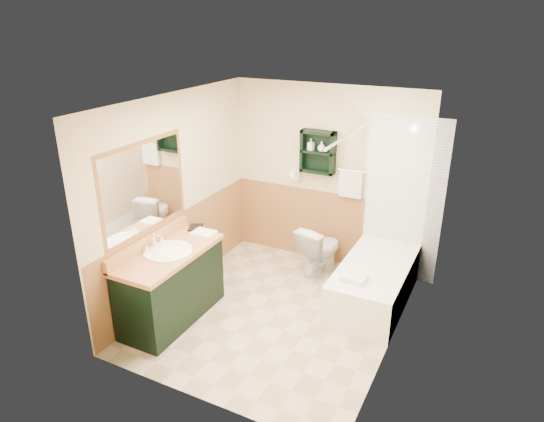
% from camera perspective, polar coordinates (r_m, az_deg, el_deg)
% --- Properties ---
extents(floor, '(3.00, 3.00, 0.00)m').
position_cam_1_polar(floor, '(5.68, 0.45, -11.91)').
color(floor, beige).
rests_on(floor, ground).
extents(back_wall, '(2.60, 0.04, 2.40)m').
position_cam_1_polar(back_wall, '(6.42, 6.51, 4.04)').
color(back_wall, '#F6EAC1').
rests_on(back_wall, ground).
extents(left_wall, '(0.04, 3.00, 2.40)m').
position_cam_1_polar(left_wall, '(5.77, -11.36, 1.61)').
color(left_wall, '#F6EAC1').
rests_on(left_wall, ground).
extents(right_wall, '(0.04, 3.00, 2.40)m').
position_cam_1_polar(right_wall, '(4.73, 15.03, -3.48)').
color(right_wall, '#F6EAC1').
rests_on(right_wall, ground).
extents(ceiling, '(2.60, 3.00, 0.04)m').
position_cam_1_polar(ceiling, '(4.76, 0.54, 12.94)').
color(ceiling, white).
rests_on(ceiling, back_wall).
extents(wainscot_left, '(2.98, 2.98, 1.00)m').
position_cam_1_polar(wainscot_left, '(6.03, -10.59, -4.68)').
color(wainscot_left, '#AE7746').
rests_on(wainscot_left, left_wall).
extents(wainscot_back, '(2.58, 2.58, 1.00)m').
position_cam_1_polar(wainscot_back, '(6.64, 6.15, -1.79)').
color(wainscot_back, '#AE7746').
rests_on(wainscot_back, back_wall).
extents(mirror_frame, '(1.30, 1.30, 1.00)m').
position_cam_1_polar(mirror_frame, '(5.24, -14.80, 2.68)').
color(mirror_frame, brown).
rests_on(mirror_frame, left_wall).
extents(mirror_glass, '(1.20, 1.20, 0.90)m').
position_cam_1_polar(mirror_glass, '(5.24, -14.76, 2.67)').
color(mirror_glass, white).
rests_on(mirror_glass, left_wall).
extents(tile_right, '(1.50, 1.50, 2.10)m').
position_cam_1_polar(tile_right, '(5.47, 16.19, -1.73)').
color(tile_right, white).
rests_on(tile_right, right_wall).
extents(tile_back, '(0.95, 0.95, 2.10)m').
position_cam_1_polar(tile_back, '(6.17, 15.24, 1.15)').
color(tile_back, white).
rests_on(tile_back, back_wall).
extents(tile_accent, '(1.50, 1.50, 0.10)m').
position_cam_1_polar(tile_accent, '(5.20, 17.08, 6.89)').
color(tile_accent, '#14472B').
rests_on(tile_accent, right_wall).
extents(wall_shelf, '(0.45, 0.15, 0.55)m').
position_cam_1_polar(wall_shelf, '(6.25, 5.41, 6.93)').
color(wall_shelf, black).
rests_on(wall_shelf, back_wall).
extents(hair_dryer, '(0.10, 0.24, 0.18)m').
position_cam_1_polar(hair_dryer, '(6.48, 2.91, 4.33)').
color(hair_dryer, white).
rests_on(hair_dryer, back_wall).
extents(towel_bar, '(0.40, 0.06, 0.40)m').
position_cam_1_polar(towel_bar, '(6.21, 9.38, 4.69)').
color(towel_bar, white).
rests_on(towel_bar, back_wall).
extents(curtain_rod, '(0.03, 1.60, 0.03)m').
position_cam_1_polar(curtain_rod, '(5.34, 9.33, 9.07)').
color(curtain_rod, silver).
rests_on(curtain_rod, back_wall).
extents(shower_curtain, '(1.05, 1.05, 1.70)m').
position_cam_1_polar(shower_curtain, '(5.75, 9.34, 1.14)').
color(shower_curtain, beige).
rests_on(shower_curtain, curtain_rod).
extents(vanity, '(0.59, 1.30, 0.83)m').
position_cam_1_polar(vanity, '(5.50, -11.77, -8.57)').
color(vanity, black).
rests_on(vanity, ground).
extents(bathtub, '(0.75, 1.50, 0.50)m').
position_cam_1_polar(bathtub, '(5.87, 11.89, -8.36)').
color(bathtub, white).
rests_on(bathtub, ground).
extents(toilet, '(0.53, 0.75, 0.66)m').
position_cam_1_polar(toilet, '(6.37, 5.63, -4.56)').
color(toilet, white).
rests_on(toilet, ground).
extents(counter_towel, '(0.26, 0.20, 0.04)m').
position_cam_1_polar(counter_towel, '(5.62, -8.04, -2.63)').
color(counter_towel, white).
rests_on(counter_towel, vanity).
extents(vanity_book, '(0.15, 0.08, 0.21)m').
position_cam_1_polar(vanity_book, '(5.79, -9.79, -1.06)').
color(vanity_book, black).
rests_on(vanity_book, vanity).
extents(tub_towel, '(0.26, 0.22, 0.07)m').
position_cam_1_polar(tub_towel, '(5.37, 9.61, -7.73)').
color(tub_towel, white).
rests_on(tub_towel, bathtub).
extents(soap_bottle_a, '(0.09, 0.16, 0.07)m').
position_cam_1_polar(soap_bottle_a, '(6.27, 4.59, 7.47)').
color(soap_bottle_a, white).
rests_on(soap_bottle_a, wall_shelf).
extents(soap_bottle_b, '(0.14, 0.16, 0.10)m').
position_cam_1_polar(soap_bottle_b, '(6.21, 5.85, 7.44)').
color(soap_bottle_b, white).
rests_on(soap_bottle_b, wall_shelf).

